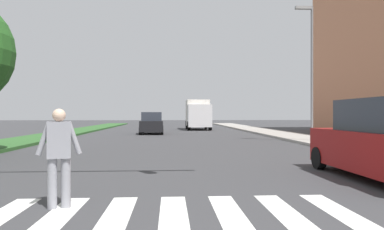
% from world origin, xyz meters
% --- Properties ---
extents(ground_plane, '(140.00, 140.00, 0.00)m').
position_xyz_m(ground_plane, '(0.00, 30.00, 0.00)').
color(ground_plane, '#38383A').
extents(crosswalk, '(6.75, 2.20, 0.01)m').
position_xyz_m(crosswalk, '(0.00, 6.61, 0.00)').
color(crosswalk, silver).
rests_on(crosswalk, ground_plane).
extents(median_strip, '(2.99, 64.00, 0.15)m').
position_xyz_m(median_strip, '(-7.98, 28.00, 0.07)').
color(median_strip, '#2D5B28').
rests_on(median_strip, ground_plane).
extents(sidewalk_right, '(3.00, 64.00, 0.15)m').
position_xyz_m(sidewalk_right, '(8.82, 28.00, 0.07)').
color(sidewalk_right, '#9E9991').
rests_on(sidewalk_right, ground_plane).
extents(street_lamp_right, '(1.02, 0.24, 7.50)m').
position_xyz_m(street_lamp_right, '(8.23, 20.60, 4.59)').
color(street_lamp_right, slate).
rests_on(street_lamp_right, sidewalk_right).
extents(pedestrian_performer, '(0.74, 0.33, 1.69)m').
position_xyz_m(pedestrian_performer, '(-1.49, 7.00, 0.93)').
color(pedestrian_performer, gray).
rests_on(pedestrian_performer, ground_plane).
extents(sedan_midblock, '(1.96, 4.11, 1.77)m').
position_xyz_m(sedan_midblock, '(-1.10, 30.47, 0.81)').
color(sedan_midblock, black).
rests_on(sedan_midblock, ground_plane).
extents(truck_box_delivery, '(2.40, 6.20, 3.10)m').
position_xyz_m(truck_box_delivery, '(3.29, 38.68, 1.63)').
color(truck_box_delivery, silver).
rests_on(truck_box_delivery, ground_plane).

